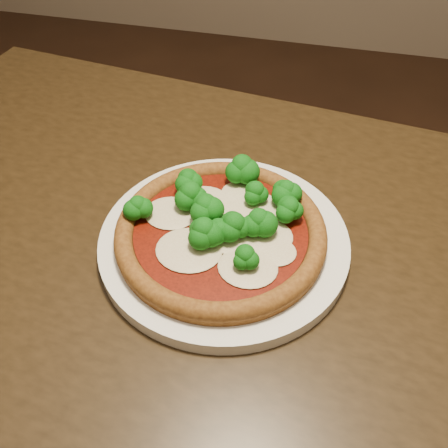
# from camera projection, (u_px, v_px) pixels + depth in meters

# --- Properties ---
(floor) EXTENTS (4.00, 4.00, 0.00)m
(floor) POSITION_uv_depth(u_px,v_px,m) (193.00, 375.00, 1.33)
(floor) COLOR black
(floor) RESTS_ON ground
(dining_table) EXTENTS (1.40, 0.89, 0.75)m
(dining_table) POSITION_uv_depth(u_px,v_px,m) (256.00, 303.00, 0.70)
(dining_table) COLOR black
(dining_table) RESTS_ON floor
(plate) EXTENTS (0.32, 0.32, 0.02)m
(plate) POSITION_uv_depth(u_px,v_px,m) (224.00, 241.00, 0.64)
(plate) COLOR silver
(plate) RESTS_ON dining_table
(pizza) EXTENTS (0.26, 0.26, 0.06)m
(pizza) POSITION_uv_depth(u_px,v_px,m) (223.00, 226.00, 0.62)
(pizza) COLOR brown
(pizza) RESTS_ON plate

